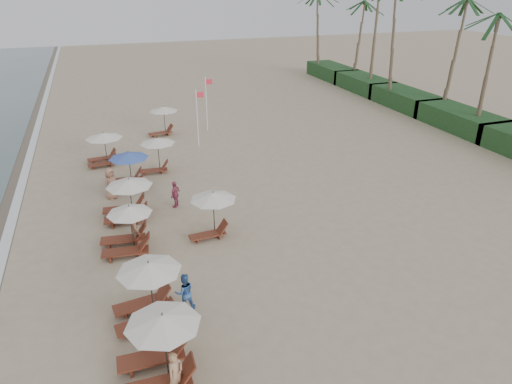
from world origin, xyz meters
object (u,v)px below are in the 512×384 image
object	(u,v)px
beachgoer_mid_b	(136,225)
inland_station_2	(162,117)
beachgoer_near	(176,373)
beachgoer_mid_a	(185,292)
beachgoer_far_a	(175,194)
lounger_station_2	(125,231)
lounger_station_4	(126,170)
beachgoer_far_b	(111,184)
lounger_station_0	(156,350)
inland_station_0	(211,209)
inland_station_1	(156,150)
lounger_station_1	(145,293)
lounger_station_3	(126,200)
flag_pole_near	(198,115)
lounger_station_5	(102,147)

from	to	relation	value
beachgoer_mid_b	inland_station_2	bearing A→B (deg)	-20.30
inland_station_2	beachgoer_near	distance (m)	25.73
beachgoer_mid_a	beachgoer_far_a	distance (m)	8.75
lounger_station_2	lounger_station_4	world-z (taller)	lounger_station_2
lounger_station_2	beachgoer_far_b	xyz separation A→B (m)	(-0.31, 5.92, -0.07)
lounger_station_0	inland_station_0	bearing A→B (deg)	64.79
inland_station_1	inland_station_2	xyz separation A→B (m)	(1.57, 7.65, -0.06)
beachgoer_mid_b	beachgoer_far_a	bearing A→B (deg)	-45.30
beachgoer_mid_a	beachgoer_far_b	distance (m)	11.12
lounger_station_1	inland_station_1	size ratio (longest dim) A/B	1.07
lounger_station_3	beachgoer_mid_a	bearing A→B (deg)	-80.23
lounger_station_0	beachgoer_far_a	size ratio (longest dim) A/B	1.83
inland_station_0	beachgoer_far_a	bearing A→B (deg)	106.35
inland_station_2	flag_pole_near	xyz separation A→B (m)	(2.07, -3.69, 0.93)
lounger_station_0	lounger_station_1	distance (m)	2.94
beachgoer_near	lounger_station_2	bearing A→B (deg)	58.62
lounger_station_0	beachgoer_far_a	xyz separation A→B (m)	(2.67, 11.67, -0.35)
lounger_station_1	lounger_station_5	xyz separation A→B (m)	(-0.73, 16.69, 0.05)
beachgoer_far_b	beachgoer_near	bearing A→B (deg)	-124.49
lounger_station_0	lounger_station_3	xyz separation A→B (m)	(0.04, 11.18, -0.05)
inland_station_1	beachgoer_mid_a	distance (m)	14.13
beachgoer_mid_a	lounger_station_5	bearing A→B (deg)	-83.32
inland_station_1	flag_pole_near	xyz separation A→B (m)	(3.64, 3.96, 0.87)
beachgoer_far_a	inland_station_0	bearing A→B (deg)	53.73
inland_station_2	inland_station_1	bearing A→B (deg)	-101.61
inland_station_1	beachgoer_far_a	size ratio (longest dim) A/B	1.67
lounger_station_0	beachgoer_mid_a	distance (m)	3.35
lounger_station_1	lounger_station_5	world-z (taller)	lounger_station_1
lounger_station_1	lounger_station_3	bearing A→B (deg)	89.76
lounger_station_3	beachgoer_far_b	distance (m)	2.82
beachgoer_near	beachgoer_mid_b	bearing A→B (deg)	55.25
lounger_station_0	lounger_station_3	distance (m)	11.18
lounger_station_3	lounger_station_5	distance (m)	8.48
lounger_station_4	flag_pole_near	size ratio (longest dim) A/B	0.62
lounger_station_1	inland_station_0	xyz separation A→B (m)	(3.75, 5.04, 0.32)
lounger_station_2	lounger_station_0	bearing A→B (deg)	-88.18
lounger_station_3	lounger_station_4	size ratio (longest dim) A/B	1.05
lounger_station_0	beachgoer_mid_a	xyz separation A→B (m)	(1.45, 3.01, -0.34)
lounger_station_2	beachgoer_near	xyz separation A→B (m)	(0.68, -8.75, -0.23)
lounger_station_1	beachgoer_mid_a	xyz separation A→B (m)	(1.44, 0.07, -0.39)
lounger_station_3	lounger_station_2	bearing A→B (deg)	-95.32
lounger_station_1	inland_station_2	world-z (taller)	lounger_station_1
inland_station_0	inland_station_2	xyz separation A→B (m)	(0.28, 16.75, -0.04)
lounger_station_2	inland_station_0	xyz separation A→B (m)	(4.01, -0.04, 0.50)
lounger_station_2	beachgoer_mid_a	xyz separation A→B (m)	(1.70, -5.01, -0.21)
lounger_station_2	beachgoer_mid_b	distance (m)	0.77
lounger_station_3	beachgoer_mid_a	xyz separation A→B (m)	(1.41, -8.18, -0.29)
inland_station_2	beachgoer_far_b	size ratio (longest dim) A/B	1.43
lounger_station_4	beachgoer_far_a	bearing A→B (deg)	-57.69
inland_station_0	inland_station_1	distance (m)	9.19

